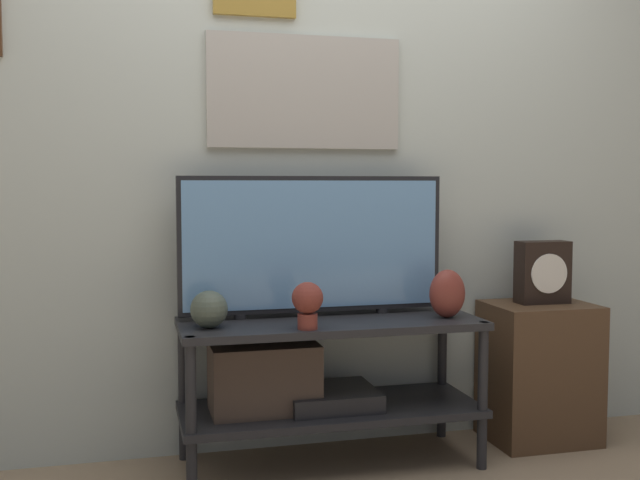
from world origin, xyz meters
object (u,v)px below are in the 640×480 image
object	(u,v)px
mantel_clock	(543,272)
television	(313,244)
decorative_bust	(307,302)
vase_urn_stoneware	(447,294)
vase_round_glass	(209,309)

from	to	relation	value
mantel_clock	television	bearing A→B (deg)	178.03
television	decorative_bust	xyz separation A→B (m)	(-0.09, -0.26, -0.19)
vase_urn_stoneware	decorative_bust	bearing A→B (deg)	-171.06
television	decorative_bust	size ratio (longest dim) A/B	6.17
vase_urn_stoneware	decorative_bust	xyz separation A→B (m)	(-0.60, -0.09, 0.01)
television	mantel_clock	distance (m)	1.03
vase_round_glass	mantel_clock	distance (m)	1.47
television	mantel_clock	xyz separation A→B (m)	(1.02, -0.04, -0.14)
decorative_bust	vase_urn_stoneware	bearing A→B (deg)	8.94
television	vase_urn_stoneware	size ratio (longest dim) A/B	5.57
vase_round_glass	vase_urn_stoneware	distance (m)	0.95
television	vase_round_glass	size ratio (longest dim) A/B	7.72
decorative_bust	mantel_clock	world-z (taller)	mantel_clock
vase_round_glass	decorative_bust	xyz separation A→B (m)	(0.35, -0.11, 0.03)
television	decorative_bust	bearing A→B (deg)	-107.88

